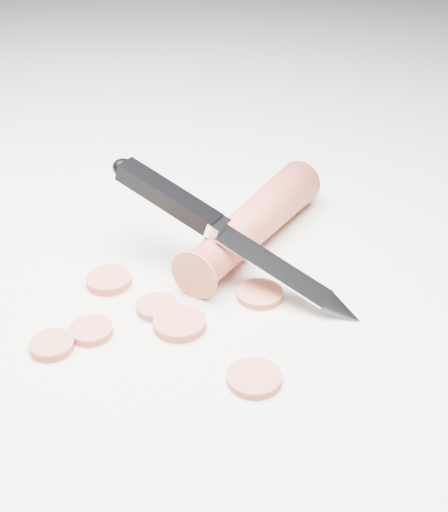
{
  "coord_description": "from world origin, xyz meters",
  "views": [
    {
      "loc": [
        0.09,
        -0.46,
        0.32
      ],
      "look_at": [
        0.05,
        0.0,
        0.02
      ],
      "focal_mm": 50.0,
      "sensor_mm": 36.0,
      "label": 1
    }
  ],
  "objects": [
    {
      "name": "carrot_slice_0",
      "position": [
        -0.03,
        -0.08,
        0.0
      ],
      "size": [
        0.03,
        0.03,
        0.01
      ],
      "primitive_type": "cylinder",
      "color": "#C76749",
      "rests_on": "ground"
    },
    {
      "name": "carrot_slice_5",
      "position": [
        -0.04,
        -0.02,
        0.0
      ],
      "size": [
        0.04,
        0.04,
        0.01
      ],
      "primitive_type": "cylinder",
      "color": "#C76749",
      "rests_on": "ground"
    },
    {
      "name": "ground",
      "position": [
        0.0,
        0.0,
        0.0
      ],
      "size": [
        2.4,
        2.4,
        0.0
      ],
      "primitive_type": "plane",
      "color": "silver",
      "rests_on": "ground"
    },
    {
      "name": "carrot_slice_2",
      "position": [
        0.01,
        -0.05,
        0.0
      ],
      "size": [
        0.03,
        0.03,
        0.01
      ],
      "primitive_type": "cylinder",
      "color": "#C76749",
      "rests_on": "ground"
    },
    {
      "name": "carrot_slice_4",
      "position": [
        0.08,
        -0.02,
        0.0
      ],
      "size": [
        0.04,
        0.04,
        0.01
      ],
      "primitive_type": "cylinder",
      "color": "#C76749",
      "rests_on": "ground"
    },
    {
      "name": "carrot_slice_3",
      "position": [
        0.08,
        -0.12,
        0.0
      ],
      "size": [
        0.04,
        0.04,
        0.01
      ],
      "primitive_type": "cylinder",
      "color": "#C76749",
      "rests_on": "ground"
    },
    {
      "name": "kitchen_knife",
      "position": [
        0.06,
        0.0,
        0.04
      ],
      "size": [
        0.21,
        0.12,
        0.08
      ],
      "primitive_type": null,
      "color": "silver",
      "rests_on": "ground"
    },
    {
      "name": "carrot",
      "position": [
        0.07,
        0.05,
        0.02
      ],
      "size": [
        0.11,
        0.18,
        0.04
      ],
      "primitive_type": "cylinder",
      "rotation": [
        1.57,
        0.0,
        -0.45
      ],
      "color": "#C84A35",
      "rests_on": "ground"
    },
    {
      "name": "carrot_slice_6",
      "position": [
        0.03,
        -0.06,
        0.0
      ],
      "size": [
        0.04,
        0.04,
        0.01
      ],
      "primitive_type": "cylinder",
      "color": "#C76749",
      "rests_on": "ground"
    },
    {
      "name": "carrot_slice_1",
      "position": [
        -0.06,
        -0.1,
        0.0
      ],
      "size": [
        0.03,
        0.03,
        0.01
      ],
      "primitive_type": "cylinder",
      "color": "#C76749",
      "rests_on": "ground"
    }
  ]
}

